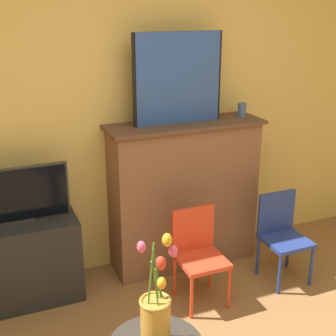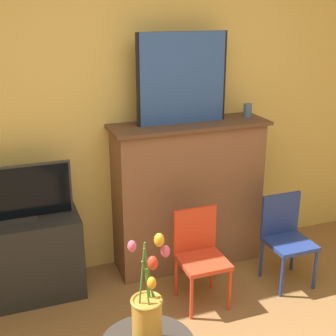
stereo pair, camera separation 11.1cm
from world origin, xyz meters
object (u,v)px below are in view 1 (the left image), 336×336
Objects in this scene: chair_red at (198,250)px; vase_tulips at (156,315)px; chair_blue at (282,232)px; painting at (178,79)px; tv_monitor at (7,198)px.

vase_tulips is at bearing -126.06° from chair_red.
chair_red is at bearing -179.13° from chair_blue.
painting reaches higher than tv_monitor.
painting is 1.79m from vase_tulips.
chair_blue is at bearing -38.59° from painting.
vase_tulips is at bearing -69.93° from tv_monitor.
chair_blue is 1.68m from vase_tulips.
chair_blue is (0.63, -0.50, -1.10)m from painting.
painting is 1.03× the size of chair_blue.
vase_tulips is (-0.67, -0.92, 0.30)m from chair_red.
chair_red is (-0.07, -0.51, -1.10)m from painting.
painting reaches higher than chair_red.
tv_monitor is 1.47m from vase_tulips.
vase_tulips is (-0.74, -1.43, -0.80)m from painting.
tv_monitor is at bearing 166.30° from chair_blue.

